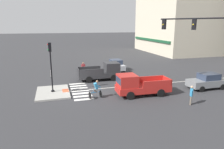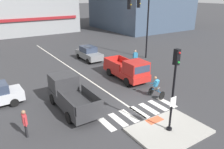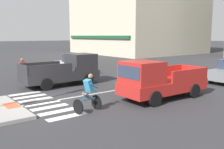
% 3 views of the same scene
% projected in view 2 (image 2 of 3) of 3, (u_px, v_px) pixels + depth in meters
% --- Properties ---
extents(ground_plane, '(300.00, 300.00, 0.00)m').
position_uv_depth(ground_plane, '(136.00, 110.00, 15.33)').
color(ground_plane, '#333335').
extents(traffic_island, '(4.37, 3.13, 0.15)m').
position_uv_depth(traffic_island, '(169.00, 131.00, 12.93)').
color(traffic_island, '#A3A099').
rests_on(traffic_island, ground).
extents(tactile_pad_front, '(1.10, 0.60, 0.01)m').
position_uv_depth(tactile_pad_front, '(155.00, 120.00, 13.86)').
color(tactile_pad_front, '#DB5B38').
rests_on(tactile_pad_front, traffic_island).
extents(signal_pole, '(0.44, 0.38, 4.80)m').
position_uv_depth(signal_pole, '(174.00, 84.00, 11.90)').
color(signal_pole, black).
rests_on(signal_pole, traffic_island).
extents(crosswalk_stripe_a, '(0.44, 1.80, 0.01)m').
position_uv_depth(crosswalk_stripe_a, '(106.00, 124.00, 13.73)').
color(crosswalk_stripe_a, silver).
rests_on(crosswalk_stripe_a, ground).
extents(crosswalk_stripe_b, '(0.44, 1.80, 0.01)m').
position_uv_depth(crosswalk_stripe_b, '(118.00, 120.00, 14.18)').
color(crosswalk_stripe_b, silver).
rests_on(crosswalk_stripe_b, ground).
extents(crosswalk_stripe_c, '(0.44, 1.80, 0.01)m').
position_uv_depth(crosswalk_stripe_c, '(129.00, 116.00, 14.63)').
color(crosswalk_stripe_c, silver).
rests_on(crosswalk_stripe_c, ground).
extents(crosswalk_stripe_d, '(0.44, 1.80, 0.01)m').
position_uv_depth(crosswalk_stripe_d, '(139.00, 112.00, 15.08)').
color(crosswalk_stripe_d, silver).
rests_on(crosswalk_stripe_d, ground).
extents(crosswalk_stripe_e, '(0.44, 1.80, 0.01)m').
position_uv_depth(crosswalk_stripe_e, '(149.00, 109.00, 15.53)').
color(crosswalk_stripe_e, silver).
rests_on(crosswalk_stripe_e, ground).
extents(crosswalk_stripe_f, '(0.44, 1.80, 0.01)m').
position_uv_depth(crosswalk_stripe_f, '(158.00, 105.00, 15.98)').
color(crosswalk_stripe_f, silver).
rests_on(crosswalk_stripe_f, ground).
extents(crosswalk_stripe_g, '(0.44, 1.80, 0.01)m').
position_uv_depth(crosswalk_stripe_g, '(167.00, 102.00, 16.43)').
color(crosswalk_stripe_g, silver).
rests_on(crosswalk_stripe_g, ground).
extents(lane_centre_line, '(0.14, 28.00, 0.01)m').
position_uv_depth(lane_centre_line, '(75.00, 70.00, 23.11)').
color(lane_centre_line, silver).
rests_on(lane_centre_line, ground).
extents(traffic_light_mast, '(5.61, 3.45, 7.28)m').
position_uv_depth(traffic_light_mast, '(143.00, 17.00, 24.25)').
color(traffic_light_mast, black).
rests_on(traffic_light_mast, ground).
extents(car_grey_eastbound_far, '(1.86, 4.11, 1.64)m').
position_uv_depth(car_grey_eastbound_far, '(89.00, 53.00, 26.48)').
color(car_grey_eastbound_far, slate).
rests_on(car_grey_eastbound_far, ground).
extents(pickup_truck_charcoal_westbound_near, '(2.07, 5.10, 2.08)m').
position_uv_depth(pickup_truck_charcoal_westbound_near, '(70.00, 94.00, 15.44)').
color(pickup_truck_charcoal_westbound_near, '#2D2D30').
rests_on(pickup_truck_charcoal_westbound_near, ground).
extents(pickup_truck_red_eastbound_mid, '(2.19, 5.16, 2.08)m').
position_uv_depth(pickup_truck_red_eastbound_mid, '(128.00, 70.00, 20.27)').
color(pickup_truck_red_eastbound_mid, red).
rests_on(pickup_truck_red_eastbound_mid, ground).
extents(cyclist, '(0.81, 1.17, 1.68)m').
position_uv_depth(cyclist, '(156.00, 87.00, 16.96)').
color(cyclist, black).
rests_on(cyclist, ground).
extents(pedestrian_at_curb_left, '(0.22, 0.55, 1.67)m').
position_uv_depth(pedestrian_at_curb_left, '(25.00, 121.00, 12.20)').
color(pedestrian_at_curb_left, black).
rests_on(pedestrian_at_curb_left, ground).
extents(pedestrian_waiting_far_side, '(0.47, 0.38, 1.67)m').
position_uv_depth(pedestrian_waiting_far_side, '(135.00, 56.00, 24.62)').
color(pedestrian_waiting_far_side, '#6B6051').
rests_on(pedestrian_waiting_far_side, ground).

